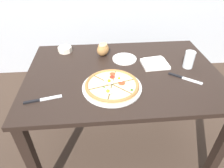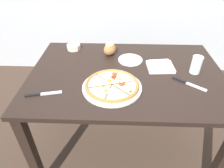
% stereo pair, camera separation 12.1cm
% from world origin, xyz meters
% --- Properties ---
extents(ground_plane, '(12.00, 12.00, 0.00)m').
position_xyz_m(ground_plane, '(0.00, 0.00, 0.00)').
color(ground_plane, '#3D2D23').
extents(dining_table, '(1.32, 0.90, 0.76)m').
position_xyz_m(dining_table, '(0.00, 0.00, 0.66)').
color(dining_table, black).
rests_on(dining_table, ground_plane).
extents(pizza, '(0.37, 0.37, 0.05)m').
position_xyz_m(pizza, '(-0.09, -0.18, 0.78)').
color(pizza, white).
rests_on(pizza, dining_table).
extents(ramekin_bowl, '(0.11, 0.11, 0.04)m').
position_xyz_m(ramekin_bowl, '(-0.43, 0.33, 0.78)').
color(ramekin_bowl, silver).
rests_on(ramekin_bowl, dining_table).
extents(napkin_folded, '(0.19, 0.16, 0.04)m').
position_xyz_m(napkin_folded, '(0.24, 0.06, 0.78)').
color(napkin_folded, silver).
rests_on(napkin_folded, dining_table).
extents(bread_piece_near, '(0.13, 0.14, 0.10)m').
position_xyz_m(bread_piece_near, '(-0.13, 0.25, 0.81)').
color(bread_piece_near, '#A3703D').
rests_on(bread_piece_near, dining_table).
extents(knife_main, '(0.19, 0.15, 0.01)m').
position_xyz_m(knife_main, '(0.39, -0.12, 0.77)').
color(knife_main, silver).
rests_on(knife_main, dining_table).
extents(knife_spare, '(0.21, 0.06, 0.01)m').
position_xyz_m(knife_spare, '(-0.50, -0.26, 0.77)').
color(knife_spare, silver).
rests_on(knife_spare, dining_table).
extents(water_glass, '(0.07, 0.07, 0.12)m').
position_xyz_m(water_glass, '(0.46, 0.02, 0.82)').
color(water_glass, white).
rests_on(water_glass, dining_table).
extents(side_saucer, '(0.18, 0.18, 0.01)m').
position_xyz_m(side_saucer, '(0.03, 0.16, 0.77)').
color(side_saucer, white).
rests_on(side_saucer, dining_table).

